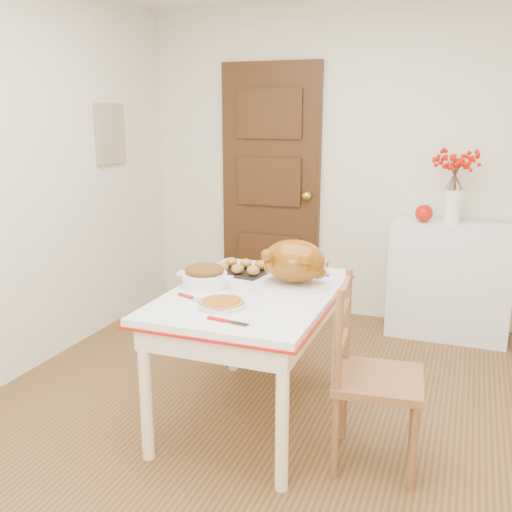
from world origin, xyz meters
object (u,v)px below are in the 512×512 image
at_px(chair_oak, 379,375).
at_px(turkey_platter, 294,263).
at_px(kitchen_table, 253,356).
at_px(pumpkin_pie, 222,303).
at_px(sideboard, 449,281).

xyz_separation_m(chair_oak, turkey_platter, (-0.53, 0.35, 0.41)).
bearing_deg(turkey_platter, chair_oak, -54.85).
bearing_deg(kitchen_table, turkey_platter, 43.59).
bearing_deg(pumpkin_pie, kitchen_table, 80.44).
height_order(chair_oak, turkey_platter, turkey_platter).
xyz_separation_m(chair_oak, pumpkin_pie, (-0.75, -0.11, 0.30)).
height_order(kitchen_table, pumpkin_pie, pumpkin_pie).
bearing_deg(kitchen_table, chair_oak, -14.57).
distance_m(sideboard, kitchen_table, 1.92).
height_order(sideboard, chair_oak, chair_oak).
bearing_deg(turkey_platter, kitchen_table, -157.74).
relative_size(turkey_platter, pumpkin_pie, 1.78).
bearing_deg(chair_oak, kitchen_table, 69.76).
height_order(sideboard, turkey_platter, turkey_platter).
distance_m(kitchen_table, chair_oak, 0.73).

